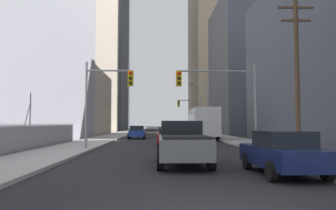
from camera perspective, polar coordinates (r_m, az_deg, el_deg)
name	(u,v)px	position (r m, az deg, el deg)	size (l,w,h in m)	color
sidewalk_left	(122,133)	(56.27, -8.09, -4.97)	(3.60, 160.00, 0.15)	#9E9E99
sidewalk_right	(203,133)	(56.52, 6.23, -4.97)	(3.60, 160.00, 0.15)	#9E9E99
city_bus	(202,122)	(37.22, 6.04, -3.02)	(2.94, 11.59, 3.40)	silver
pickup_truck_grey	(182,143)	(14.27, 2.50, -6.66)	(2.20, 5.41, 1.90)	slate
sedan_navy	(282,153)	(12.06, 19.44, -7.87)	(1.95, 4.26, 1.52)	#141E4C
sedan_red	(169,136)	(26.43, 0.17, -5.45)	(1.95, 4.24, 1.52)	maroon
sedan_blue	(137,132)	(38.41, -5.47, -4.75)	(1.95, 4.26, 1.52)	navy
traffic_signal_near_left	(107,91)	(22.54, -10.70, 2.49)	(3.26, 0.44, 6.00)	gray
traffic_signal_near_right	(220,89)	(22.72, 9.15, 2.70)	(5.60, 0.44, 6.00)	gray
traffic_signal_far_right	(191,109)	(50.65, 3.99, -0.70)	(3.73, 0.44, 6.00)	gray
utility_pole_right	(297,70)	(21.03, 21.66, 5.68)	(2.20, 0.28, 9.39)	brown
street_lamp_right	(204,103)	(45.27, 6.34, 0.26)	(2.49, 0.32, 7.50)	gray
building_left_mid_office	(39,42)	(58.84, -21.68, 10.19)	(22.80, 29.35, 30.47)	#B7A893
building_left_far_tower	(84,26)	(104.19, -14.45, 13.29)	(25.47, 27.98, 62.59)	#4C515B
building_right_mid_block	(286,69)	(62.32, 19.95, 6.00)	(24.91, 18.60, 23.21)	#4C515B
building_right_far_highrise	(232,13)	(108.44, 11.19, 15.54)	(25.28, 29.04, 73.25)	tan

